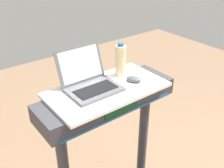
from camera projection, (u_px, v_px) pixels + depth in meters
desk_board at (107, 90)px, 1.63m from camera, size 0.73×0.39×0.02m
laptop at (90, 81)px, 1.60m from camera, size 0.31×0.29×0.23m
computer_mouse at (134, 79)px, 1.69m from camera, size 0.10×0.12×0.03m
water_bottle at (121, 60)px, 1.73m from camera, size 0.07×0.07×0.22m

